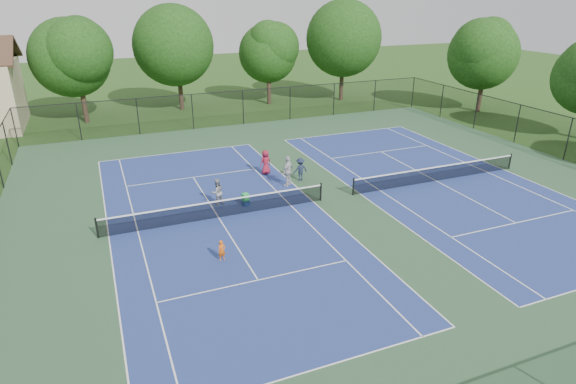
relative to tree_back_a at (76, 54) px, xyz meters
name	(u,v)px	position (x,y,z in m)	size (l,w,h in m)	color
ground	(337,198)	(13.00, -24.00, -6.04)	(140.00, 140.00, 0.00)	#234716
court_pad	(337,198)	(13.00, -24.00, -6.03)	(36.00, 36.00, 0.01)	#2D5134
tennis_court_left	(219,216)	(6.00, -24.00, -5.94)	(12.00, 23.83, 1.07)	navy
tennis_court_right	(436,180)	(20.00, -24.00, -5.94)	(12.00, 23.83, 1.07)	navy
perimeter_fence	(338,172)	(13.00, -24.00, -4.44)	(36.08, 36.08, 3.02)	black
tree_back_a	(76,54)	(0.00, 0.00, 0.00)	(6.80, 6.80, 9.15)	#2D2116
tree_back_b	(176,41)	(9.00, 2.00, 0.56)	(7.60, 7.60, 10.03)	#2D2116
tree_back_c	(268,50)	(18.00, 1.00, -0.56)	(6.00, 6.00, 8.40)	#2D2116
tree_back_d	(344,34)	(26.00, 0.00, 0.79)	(7.80, 7.80, 10.37)	#2D2116
tree_side_e	(487,51)	(36.00, -10.00, -0.23)	(6.60, 6.60, 8.87)	#2D2116
child_player	(222,250)	(5.06, -28.25, -5.56)	(0.35, 0.23, 0.96)	#E85D0F
instructor	(217,192)	(6.38, -22.38, -5.26)	(0.75, 0.59, 1.55)	gray
bystander_a	(288,171)	(11.09, -21.18, -5.09)	(1.12, 0.46, 1.90)	silver
bystander_b	(300,169)	(12.15, -20.64, -5.30)	(0.95, 0.54, 1.47)	#1B233B
bystander_c	(266,162)	(10.53, -18.73, -5.24)	(0.78, 0.51, 1.60)	maroon
ball_crate	(246,203)	(7.80, -23.02, -5.89)	(0.37, 0.32, 0.30)	navy
ball_hopper	(245,197)	(7.80, -23.02, -5.53)	(0.34, 0.28, 0.41)	green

